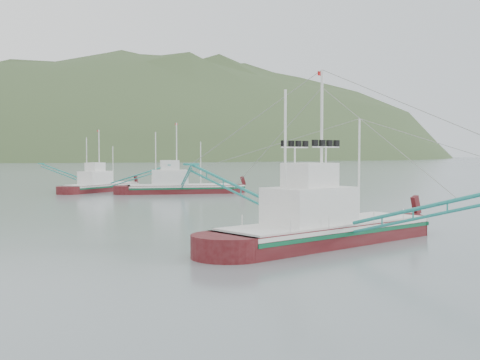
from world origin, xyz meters
TOP-DOWN VIEW (x-y plane):
  - ground at (0.00, 0.00)m, footprint 1200.00×1200.00m
  - main_boat at (-0.69, -2.79)m, footprint 14.29×25.40m
  - bg_boat_right at (13.99, 37.82)m, footprint 13.13×22.11m
  - bg_boat_far at (7.74, 47.36)m, footprint 12.72×20.15m
  - headland_right at (240.00, 430.00)m, footprint 684.00×432.00m

SIDE VIEW (x-z plane):
  - ground at x=0.00m, z-range 0.00..0.00m
  - headland_right at x=240.00m, z-range -153.00..153.00m
  - main_boat at x=-0.69m, z-range -3.67..6.62m
  - bg_boat_far at x=7.74m, z-range -2.55..6.12m
  - bg_boat_right at x=13.99m, z-range -2.80..6.64m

